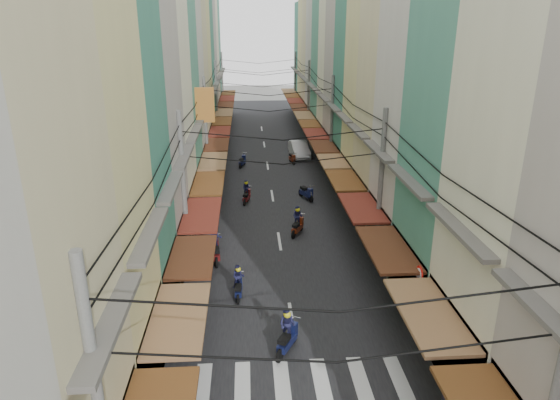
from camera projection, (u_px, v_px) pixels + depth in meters
name	position (u px, v px, depth m)	size (l,w,h in m)	color
ground	(288.00, 295.00, 23.38)	(160.00, 160.00, 0.00)	slate
road	(269.00, 172.00, 42.14)	(10.00, 80.00, 0.02)	black
sidewalk_left	(191.00, 174.00, 41.72)	(3.00, 80.00, 0.06)	gray
sidewalk_right	(345.00, 171.00, 42.54)	(3.00, 80.00, 0.06)	gray
crosswalk	(302.00, 381.00, 17.74)	(7.55, 2.40, 0.01)	silver
building_row_left	(157.00, 56.00, 35.10)	(7.80, 67.67, 23.70)	beige
building_row_right	(379.00, 60.00, 36.11)	(7.80, 68.98, 22.59)	#3A7F69
utility_poles	(271.00, 103.00, 35.22)	(10.20, 66.13, 8.20)	slate
white_car	(299.00, 157.00, 47.02)	(5.06, 1.99, 1.79)	silver
bicycle	(437.00, 310.00, 22.12)	(0.63, 1.69, 1.16)	black
moving_scooters	(262.00, 228.00, 29.52)	(6.37, 28.84, 2.02)	black
parked_scooters	(399.00, 314.00, 21.00)	(12.83, 14.60, 1.00)	black
pedestrians	(189.00, 264.00, 24.07)	(11.49, 18.12, 2.19)	black
market_umbrella	(491.00, 326.00, 17.40)	(2.21, 2.21, 2.33)	#B2B2B7
traffic_sign	(418.00, 286.00, 19.37)	(0.10, 0.71, 3.25)	slate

